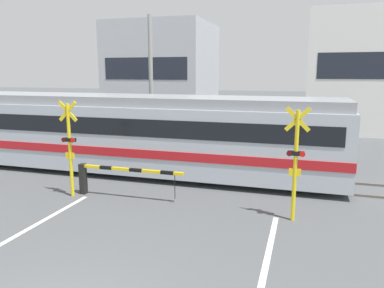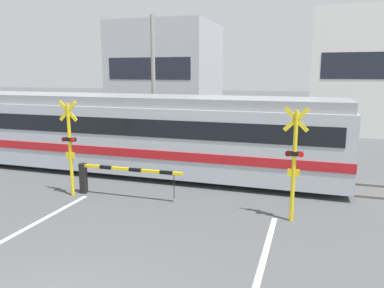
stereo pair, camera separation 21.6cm
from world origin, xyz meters
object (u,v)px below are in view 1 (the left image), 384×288
crossing_barrier_near (108,174)px  crossing_barrier_far (271,149)px  commuter_train (112,130)px  crossing_signal_right (296,159)px  crossing_signal_left (70,145)px

crossing_barrier_near → crossing_barrier_far: size_ratio=1.00×
commuter_train → crossing_barrier_near: size_ratio=5.05×
crossing_barrier_far → crossing_signal_right: 6.26m
crossing_signal_right → commuter_train: bearing=155.1°
crossing_barrier_far → crossing_signal_right: crossing_signal_right is taller
crossing_signal_left → crossing_barrier_near: bearing=16.6°
crossing_barrier_far → crossing_signal_left: bearing=-134.4°
crossing_signal_left → commuter_train: bearing=96.4°
crossing_barrier_near → commuter_train: bearing=116.1°
crossing_barrier_near → crossing_barrier_far: (4.80, 5.73, 0.00)m
commuter_train → crossing_signal_right: 8.26m
commuter_train → crossing_barrier_near: 3.62m
crossing_barrier_near → crossing_signal_left: 1.56m
crossing_barrier_far → crossing_signal_right: (1.15, -6.07, 1.00)m
crossing_signal_left → crossing_barrier_far: bearing=45.6°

